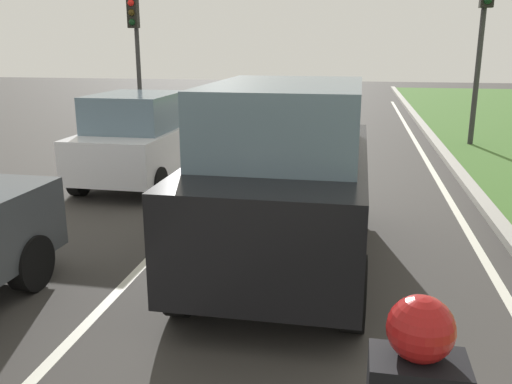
{
  "coord_description": "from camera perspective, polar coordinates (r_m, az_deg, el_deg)",
  "views": [
    {
      "loc": [
        1.84,
        2.95,
        2.73
      ],
      "look_at": [
        0.86,
        8.45,
        1.2
      ],
      "focal_mm": 38.44,
      "sensor_mm": 36.0,
      "label": 1
    }
  ],
  "objects": [
    {
      "name": "curb_right",
      "position": [
        11.58,
        21.09,
        0.95
      ],
      "size": [
        0.24,
        48.0,
        0.12
      ],
      "primitive_type": "cube",
      "color": "#9E9B93",
      "rests_on": "ground"
    },
    {
      "name": "car_hatchback_far",
      "position": [
        11.15,
        -11.85,
        5.46
      ],
      "size": [
        1.79,
        3.73,
        1.78
      ],
      "rotation": [
        0.0,
        0.0,
        -0.02
      ],
      "color": "silver",
      "rests_on": "ground"
    },
    {
      "name": "lane_line_right_edge",
      "position": [
        11.51,
        18.62,
        0.8
      ],
      "size": [
        0.12,
        32.0,
        0.01
      ],
      "primitive_type": "cube",
      "color": "silver",
      "rests_on": "ground"
    },
    {
      "name": "lane_line_center",
      "position": [
        11.66,
        -2.74,
        1.77
      ],
      "size": [
        0.12,
        32.0,
        0.01
      ],
      "primitive_type": "cube",
      "color": "silver",
      "rests_on": "ground"
    },
    {
      "name": "car_suv_ahead",
      "position": [
        6.68,
        3.19,
        1.77
      ],
      "size": [
        2.01,
        4.52,
        2.28
      ],
      "rotation": [
        0.0,
        0.0,
        -0.01
      ],
      "color": "black",
      "rests_on": "ground"
    },
    {
      "name": "traffic_light_overhead_left",
      "position": [
        18.16,
        -12.45,
        15.54
      ],
      "size": [
        0.32,
        0.5,
        4.26
      ],
      "color": "#2D2D2D",
      "rests_on": "ground"
    },
    {
      "name": "ground_plane",
      "position": [
        11.53,
        0.65,
        1.62
      ],
      "size": [
        60.0,
        60.0,
        0.0
      ],
      "primitive_type": "plane",
      "color": "#383533"
    },
    {
      "name": "traffic_light_near_right",
      "position": [
        15.72,
        22.59,
        15.81
      ],
      "size": [
        0.32,
        0.5,
        4.59
      ],
      "color": "#2D2D2D",
      "rests_on": "ground"
    }
  ]
}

